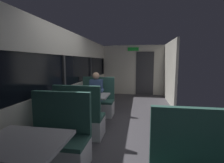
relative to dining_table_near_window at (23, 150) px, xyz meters
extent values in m
cube|color=#423F44|center=(0.89, 2.09, -0.65)|extent=(3.30, 9.20, 0.02)
cube|color=beige|center=(-0.56, 2.09, -0.16)|extent=(0.08, 8.40, 0.95)
cube|color=beige|center=(-0.56, 2.09, 1.36)|extent=(0.08, 8.40, 0.60)
cube|color=black|center=(-0.57, 2.09, 0.69)|extent=(0.03, 8.40, 0.75)
cube|color=#2D2D30|center=(-0.54, 2.09, 0.69)|extent=(0.06, 0.08, 0.75)
cube|color=#2D2D30|center=(-0.54, 4.19, 0.69)|extent=(0.06, 0.08, 0.75)
cube|color=#2D2D30|center=(-0.54, 6.29, 0.69)|extent=(0.06, 0.08, 0.75)
cube|color=beige|center=(0.89, 6.29, 0.51)|extent=(2.90, 0.08, 2.30)
cube|color=#333338|center=(1.44, 6.24, 0.36)|extent=(0.80, 0.04, 2.00)
cube|color=green|center=(0.89, 6.23, 1.48)|extent=(0.50, 0.03, 0.16)
cube|color=beige|center=(2.34, 5.09, 0.51)|extent=(0.08, 2.40, 2.30)
cube|color=#99999E|center=(0.00, 0.00, 0.08)|extent=(0.90, 0.70, 0.04)
cube|color=silver|center=(0.00, 0.66, -0.44)|extent=(0.95, 0.50, 0.39)
cube|color=#2D564C|center=(0.00, 0.66, -0.22)|extent=(0.95, 0.50, 0.06)
cube|color=#2D564C|center=(0.00, 0.87, 0.14)|extent=(0.95, 0.08, 0.65)
cylinder|color=#9E9EA3|center=(0.00, 2.36, -0.29)|extent=(0.10, 0.10, 0.70)
cube|color=#99999E|center=(0.00, 2.36, 0.08)|extent=(0.90, 0.70, 0.04)
cube|color=silver|center=(0.00, 1.70, -0.44)|extent=(0.95, 0.50, 0.39)
cube|color=#2D564C|center=(0.00, 1.70, -0.22)|extent=(0.95, 0.50, 0.06)
cube|color=#2D564C|center=(0.00, 1.49, 0.14)|extent=(0.95, 0.08, 0.65)
cube|color=silver|center=(0.00, 3.02, -0.44)|extent=(0.95, 0.50, 0.39)
cube|color=#2D564C|center=(0.00, 3.02, -0.22)|extent=(0.95, 0.50, 0.06)
cube|color=#2D564C|center=(0.00, 3.23, 0.14)|extent=(0.95, 0.08, 0.65)
cube|color=#2D564C|center=(1.79, 0.27, 0.14)|extent=(0.95, 0.08, 0.65)
cube|color=#26262D|center=(0.00, 3.02, -0.41)|extent=(0.30, 0.36, 0.45)
cube|color=#3F598C|center=(0.00, 2.97, 0.11)|extent=(0.34, 0.22, 0.60)
sphere|color=tan|center=(0.00, 2.95, 0.52)|extent=(0.20, 0.20, 0.20)
cylinder|color=#3F598C|center=(-0.20, 2.79, 0.13)|extent=(0.07, 0.28, 0.07)
cylinder|color=#3F598C|center=(0.20, 2.79, 0.13)|extent=(0.07, 0.28, 0.07)
cylinder|color=white|center=(-0.05, 2.47, 0.15)|extent=(0.07, 0.07, 0.09)
camera|label=1|loc=(1.19, -1.42, 0.92)|focal=25.99mm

